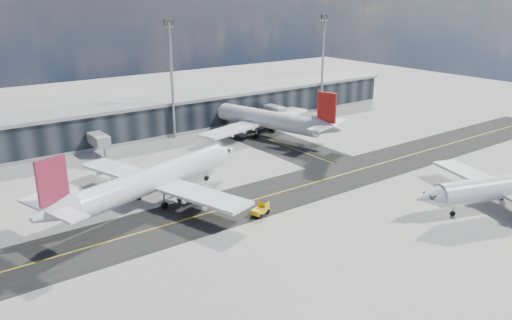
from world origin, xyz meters
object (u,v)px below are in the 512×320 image
object	(u,v)px
airliner_redtail	(263,119)
service_van	(254,125)
baggage_tug	(261,208)
airliner_af	(152,180)

from	to	relation	value
airliner_redtail	service_van	distance (m)	8.62
airliner_redtail	baggage_tug	xyz separation A→B (m)	(-29.10, -38.14, -3.32)
airliner_af	service_van	world-z (taller)	airliner_af
airliner_af	service_van	distance (m)	53.89
airliner_af	airliner_redtail	distance (m)	47.68
airliner_redtail	airliner_af	bearing A→B (deg)	-165.70
service_van	airliner_redtail	bearing A→B (deg)	-148.42
airliner_redtail	service_van	size ratio (longest dim) A/B	7.38
service_van	airliner_af	bearing A→B (deg)	175.33
airliner_af	baggage_tug	xyz separation A→B (m)	(12.39, -14.65, -3.22)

